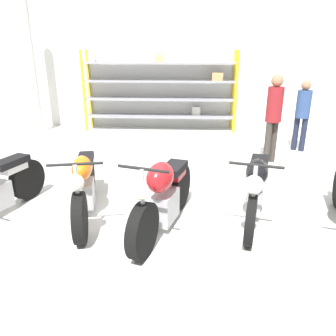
{
  "coord_description": "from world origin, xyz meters",
  "views": [
    {
      "loc": [
        0.27,
        -3.98,
        2.3
      ],
      "look_at": [
        0.0,
        0.4,
        0.7
      ],
      "focal_mm": 35.0,
      "sensor_mm": 36.0,
      "label": 1
    }
  ],
  "objects_px": {
    "motorcycle_black": "(256,187)",
    "person_browsing": "(274,112)",
    "shelving_rack": "(161,89)",
    "motorcycle_orange": "(84,185)",
    "motorcycle_red": "(163,196)",
    "person_near_rack": "(303,110)"
  },
  "relations": [
    {
      "from": "motorcycle_black",
      "to": "shelving_rack",
      "type": "bearing_deg",
      "value": -147.52
    },
    {
      "from": "motorcycle_orange",
      "to": "motorcycle_red",
      "type": "xyz_separation_m",
      "value": [
        1.17,
        -0.36,
        0.02
      ]
    },
    {
      "from": "motorcycle_red",
      "to": "person_near_rack",
      "type": "relative_size",
      "value": 1.22
    },
    {
      "from": "motorcycle_black",
      "to": "person_browsing",
      "type": "xyz_separation_m",
      "value": [
        0.8,
        2.57,
        0.59
      ]
    },
    {
      "from": "motorcycle_red",
      "to": "person_near_rack",
      "type": "xyz_separation_m",
      "value": [
        2.95,
        3.86,
        0.47
      ]
    },
    {
      "from": "motorcycle_black",
      "to": "person_browsing",
      "type": "height_order",
      "value": "person_browsing"
    },
    {
      "from": "motorcycle_black",
      "to": "person_near_rack",
      "type": "xyz_separation_m",
      "value": [
        1.69,
        3.51,
        0.46
      ]
    },
    {
      "from": "shelving_rack",
      "to": "motorcycle_black",
      "type": "height_order",
      "value": "shelving_rack"
    },
    {
      "from": "motorcycle_black",
      "to": "person_near_rack",
      "type": "height_order",
      "value": "person_near_rack"
    },
    {
      "from": "shelving_rack",
      "to": "person_browsing",
      "type": "bearing_deg",
      "value": -48.65
    },
    {
      "from": "motorcycle_orange",
      "to": "person_near_rack",
      "type": "bearing_deg",
      "value": 118.3
    },
    {
      "from": "motorcycle_black",
      "to": "person_near_rack",
      "type": "distance_m",
      "value": 3.92
    },
    {
      "from": "motorcycle_orange",
      "to": "person_browsing",
      "type": "bearing_deg",
      "value": 116.43
    },
    {
      "from": "motorcycle_orange",
      "to": "person_near_rack",
      "type": "distance_m",
      "value": 5.43
    },
    {
      "from": "motorcycle_orange",
      "to": "person_near_rack",
      "type": "height_order",
      "value": "person_near_rack"
    },
    {
      "from": "motorcycle_red",
      "to": "person_browsing",
      "type": "distance_m",
      "value": 3.63
    },
    {
      "from": "motorcycle_orange",
      "to": "motorcycle_black",
      "type": "distance_m",
      "value": 2.43
    },
    {
      "from": "person_browsing",
      "to": "shelving_rack",
      "type": "bearing_deg",
      "value": 6.64
    },
    {
      "from": "shelving_rack",
      "to": "motorcycle_red",
      "type": "bearing_deg",
      "value": -84.95
    },
    {
      "from": "motorcycle_orange",
      "to": "person_browsing",
      "type": "height_order",
      "value": "person_browsing"
    },
    {
      "from": "shelving_rack",
      "to": "motorcycle_red",
      "type": "xyz_separation_m",
      "value": [
        0.52,
        -5.86,
        -0.71
      ]
    },
    {
      "from": "shelving_rack",
      "to": "motorcycle_orange",
      "type": "bearing_deg",
      "value": -96.74
    }
  ]
}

